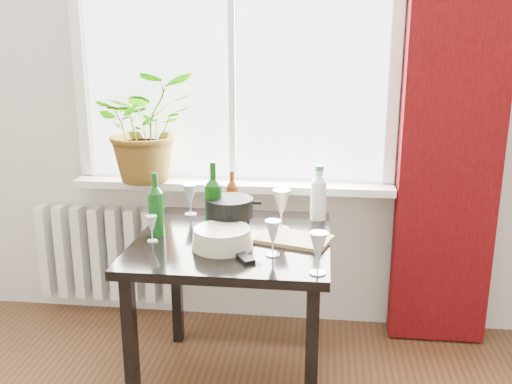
# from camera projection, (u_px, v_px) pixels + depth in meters

# --- Properties ---
(window) EXTENTS (1.72, 0.08, 1.62)m
(window) POSITION_uv_depth(u_px,v_px,m) (233.00, 36.00, 2.94)
(window) COLOR white
(window) RESTS_ON ground
(windowsill) EXTENTS (1.72, 0.20, 0.04)m
(windowsill) POSITION_uv_depth(u_px,v_px,m) (232.00, 185.00, 3.08)
(windowsill) COLOR silver
(windowsill) RESTS_ON ground
(curtain) EXTENTS (0.50, 0.12, 2.56)m
(curtain) POSITION_uv_depth(u_px,v_px,m) (455.00, 100.00, 2.80)
(curtain) COLOR #3B0507
(curtain) RESTS_ON ground
(radiator) EXTENTS (0.80, 0.10, 0.55)m
(radiator) POSITION_uv_depth(u_px,v_px,m) (107.00, 253.00, 3.32)
(radiator) COLOR white
(radiator) RESTS_ON ground
(table) EXTENTS (0.85, 0.85, 0.74)m
(table) POSITION_uv_depth(u_px,v_px,m) (233.00, 257.00, 2.54)
(table) COLOR black
(table) RESTS_ON ground
(potted_plant) EXTENTS (0.67, 0.64, 0.59)m
(potted_plant) POSITION_uv_depth(u_px,v_px,m) (147.00, 127.00, 3.01)
(potted_plant) COLOR #1D6B1C
(potted_plant) RESTS_ON windowsill
(wine_bottle_left) EXTENTS (0.09, 0.09, 0.29)m
(wine_bottle_left) POSITION_uv_depth(u_px,v_px,m) (156.00, 204.00, 2.51)
(wine_bottle_left) COLOR #0C400E
(wine_bottle_left) RESTS_ON table
(wine_bottle_right) EXTENTS (0.10, 0.10, 0.33)m
(wine_bottle_right) POSITION_uv_depth(u_px,v_px,m) (213.00, 197.00, 2.55)
(wine_bottle_right) COLOR #0C3D0B
(wine_bottle_right) RESTS_ON table
(bottle_amber) EXTENTS (0.07, 0.07, 0.24)m
(bottle_amber) POSITION_uv_depth(u_px,v_px,m) (232.00, 195.00, 2.76)
(bottle_amber) COLOR maroon
(bottle_amber) RESTS_ON table
(cleaning_bottle) EXTENTS (0.09, 0.09, 0.27)m
(cleaning_bottle) POSITION_uv_depth(u_px,v_px,m) (319.00, 193.00, 2.74)
(cleaning_bottle) COLOR white
(cleaning_bottle) RESTS_ON table
(wineglass_front_right) EXTENTS (0.08, 0.08, 0.15)m
(wineglass_front_right) POSITION_uv_depth(u_px,v_px,m) (273.00, 238.00, 2.30)
(wineglass_front_right) COLOR silver
(wineglass_front_right) RESTS_ON table
(wineglass_far_right) EXTENTS (0.09, 0.09, 0.17)m
(wineglass_far_right) POSITION_uv_depth(u_px,v_px,m) (318.00, 253.00, 2.12)
(wineglass_far_right) COLOR silver
(wineglass_far_right) RESTS_ON table
(wineglass_back_center) EXTENTS (0.11, 0.11, 0.19)m
(wineglass_back_center) POSITION_uv_depth(u_px,v_px,m) (281.00, 209.00, 2.61)
(wineglass_back_center) COLOR white
(wineglass_back_center) RESTS_ON table
(wineglass_back_left) EXTENTS (0.09, 0.09, 0.16)m
(wineglass_back_left) POSITION_uv_depth(u_px,v_px,m) (190.00, 199.00, 2.82)
(wineglass_back_left) COLOR #B5BDC3
(wineglass_back_left) RESTS_ON table
(wineglass_front_left) EXTENTS (0.06, 0.06, 0.12)m
(wineglass_front_left) POSITION_uv_depth(u_px,v_px,m) (152.00, 229.00, 2.46)
(wineglass_front_left) COLOR silver
(wineglass_front_left) RESTS_ON table
(plate_stack) EXTENTS (0.30, 0.30, 0.08)m
(plate_stack) POSITION_uv_depth(u_px,v_px,m) (222.00, 238.00, 2.39)
(plate_stack) COLOR beige
(plate_stack) RESTS_ON table
(fondue_pot) EXTENTS (0.29, 0.27, 0.16)m
(fondue_pot) POSITION_uv_depth(u_px,v_px,m) (230.00, 216.00, 2.56)
(fondue_pot) COLOR black
(fondue_pot) RESTS_ON table
(tv_remote) EXTENTS (0.12, 0.15, 0.02)m
(tv_remote) POSITION_uv_depth(u_px,v_px,m) (242.00, 256.00, 2.29)
(tv_remote) COLOR black
(tv_remote) RESTS_ON table
(cutting_board) EXTENTS (0.35, 0.28, 0.02)m
(cutting_board) POSITION_uv_depth(u_px,v_px,m) (294.00, 239.00, 2.48)
(cutting_board) COLOR #A27D49
(cutting_board) RESTS_ON table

